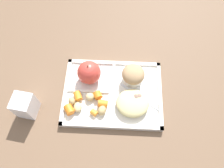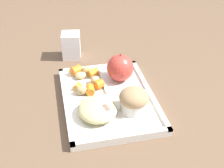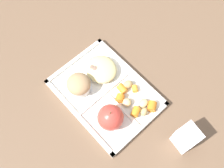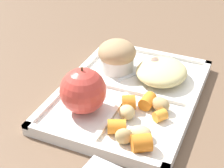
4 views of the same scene
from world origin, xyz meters
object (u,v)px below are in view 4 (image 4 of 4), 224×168
at_px(lunch_tray, 129,95).
at_px(bran_muffin, 117,56).
at_px(green_apple, 83,91).
at_px(plastic_fork, 155,67).

xyz_separation_m(lunch_tray, bran_muffin, (0.07, 0.05, 0.04)).
height_order(green_apple, plastic_fork, green_apple).
bearing_deg(plastic_fork, bran_muffin, 119.18).
bearing_deg(plastic_fork, green_apple, 159.69).
relative_size(lunch_tray, green_apple, 3.88).
bearing_deg(bran_muffin, plastic_fork, -60.82).
xyz_separation_m(bran_muffin, plastic_fork, (0.04, -0.07, -0.03)).
xyz_separation_m(lunch_tray, green_apple, (-0.08, 0.05, 0.05)).
bearing_deg(bran_muffin, green_apple, 180.00).
distance_m(green_apple, plastic_fork, 0.20).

